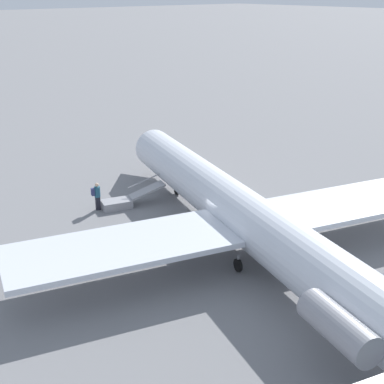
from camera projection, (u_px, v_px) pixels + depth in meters
ground_plane at (235, 245)px, 28.17m from camera, size 600.00×600.00×0.00m
airplane_main at (245, 216)px, 26.62m from camera, size 30.58×23.71×6.87m
boarding_stairs at (123, 201)px, 32.94m from camera, size 2.09×4.14×1.71m
passenger at (97, 195)px, 32.27m from camera, size 0.42×0.56×1.74m
traffic_cone_near_stairs at (117, 233)px, 28.96m from camera, size 0.51×0.51×0.56m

